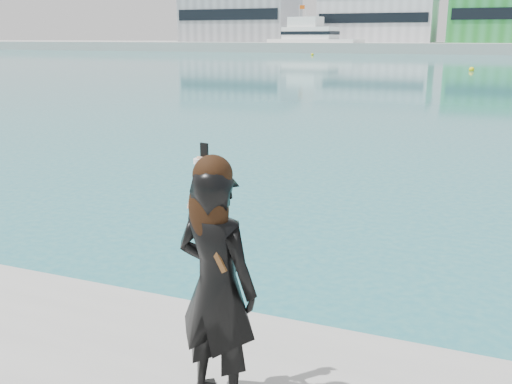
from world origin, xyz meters
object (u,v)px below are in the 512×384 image
Objects in this scene: motor_yacht at (312,39)px; woman at (216,280)px; buoy_extra at (471,71)px; buoy_far at (312,55)px.

motor_yacht reaches higher than woman.
buoy_far is at bearing 125.05° from buoy_extra.
buoy_extra is 56.98m from woman.
woman is at bearing -73.88° from buoy_far.
woman is (33.71, -115.73, -0.96)m from motor_yacht.
buoy_far is at bearing -62.82° from woman.
buoy_far is 1.00× the size of buoy_extra.
woman is (0.14, -56.96, 1.69)m from buoy_extra.
motor_yacht is 67.74m from buoy_extra.
woman reaches higher than buoy_far.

